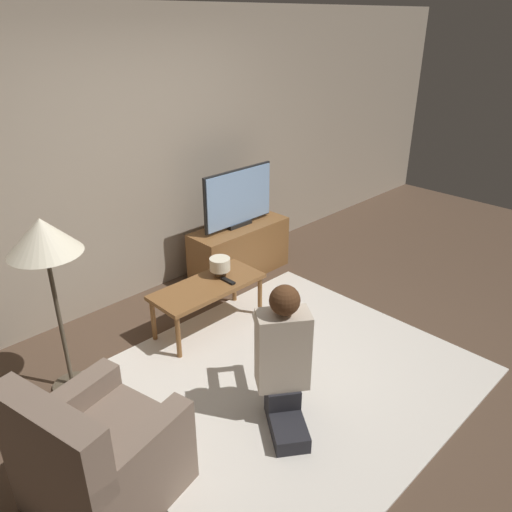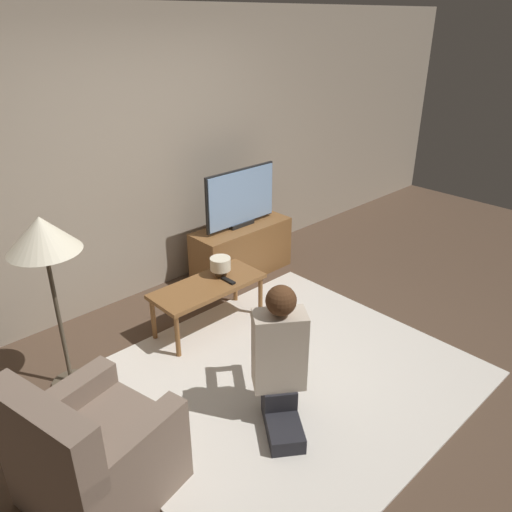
# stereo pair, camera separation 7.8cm
# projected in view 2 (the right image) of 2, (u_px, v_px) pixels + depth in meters

# --- Properties ---
(ground_plane) EXTENTS (10.00, 10.00, 0.00)m
(ground_plane) POSITION_uv_depth(u_px,v_px,m) (284.00, 379.00, 3.78)
(ground_plane) COLOR brown
(wall_back) EXTENTS (10.00, 0.06, 2.60)m
(wall_back) POSITION_uv_depth(u_px,v_px,m) (132.00, 162.00, 4.47)
(wall_back) COLOR tan
(wall_back) RESTS_ON ground_plane
(rug) EXTENTS (2.61, 2.30, 0.02)m
(rug) POSITION_uv_depth(u_px,v_px,m) (284.00, 378.00, 3.77)
(rug) COLOR silver
(rug) RESTS_ON ground_plane
(tv_stand) EXTENTS (1.08, 0.41, 0.55)m
(tv_stand) POSITION_uv_depth(u_px,v_px,m) (242.00, 250.00, 5.22)
(tv_stand) COLOR brown
(tv_stand) RESTS_ON ground_plane
(tv) EXTENTS (0.87, 0.08, 0.59)m
(tv) POSITION_uv_depth(u_px,v_px,m) (241.00, 198.00, 4.97)
(tv) COLOR black
(tv) RESTS_ON tv_stand
(coffee_table) EXTENTS (0.99, 0.42, 0.43)m
(coffee_table) POSITION_uv_depth(u_px,v_px,m) (208.00, 289.00, 4.25)
(coffee_table) COLOR brown
(coffee_table) RESTS_ON ground_plane
(floor_lamp) EXTENTS (0.48, 0.48, 1.34)m
(floor_lamp) POSITION_uv_depth(u_px,v_px,m) (44.00, 242.00, 3.22)
(floor_lamp) COLOR #4C4233
(floor_lamp) RESTS_ON ground_plane
(armchair) EXTENTS (0.86, 0.86, 0.85)m
(armchair) POSITION_uv_depth(u_px,v_px,m) (95.00, 457.00, 2.74)
(armchair) COLOR #7A6656
(armchair) RESTS_ON ground_plane
(person_kneeling) EXTENTS (0.66, 0.79, 1.00)m
(person_kneeling) POSITION_uv_depth(u_px,v_px,m) (280.00, 355.00, 3.21)
(person_kneeling) COLOR #232328
(person_kneeling) RESTS_ON rug
(table_lamp) EXTENTS (0.18, 0.18, 0.17)m
(table_lamp) POSITION_uv_depth(u_px,v_px,m) (220.00, 265.00, 4.33)
(table_lamp) COLOR #4C3823
(table_lamp) RESTS_ON coffee_table
(remote) EXTENTS (0.04, 0.15, 0.02)m
(remote) POSITION_uv_depth(u_px,v_px,m) (228.00, 281.00, 4.27)
(remote) COLOR black
(remote) RESTS_ON coffee_table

